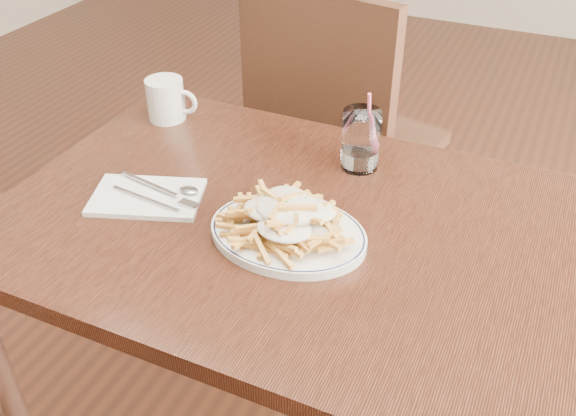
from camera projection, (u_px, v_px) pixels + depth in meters
The scene contains 8 objects.
table at pixel (298, 251), 1.31m from camera, with size 1.20×0.80×0.75m.
chair_far at pixel (335, 131), 1.92m from camera, with size 0.56×0.56×1.03m.
fries_plate at pixel (288, 234), 1.21m from camera, with size 0.37×0.34×0.02m.
loaded_fries at pixel (288, 213), 1.19m from camera, with size 0.24×0.19×0.07m.
napkin at pixel (147, 197), 1.32m from camera, with size 0.22×0.15×0.01m, color silver.
cutlery at pixel (148, 192), 1.32m from camera, with size 0.22×0.09×0.01m.
water_glass at pixel (361, 143), 1.40m from camera, with size 0.08×0.08×0.18m.
coffee_mug at pixel (167, 100), 1.59m from camera, with size 0.13×0.09×0.10m.
Camera 1 is at (0.41, -0.94, 1.50)m, focal length 40.00 mm.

